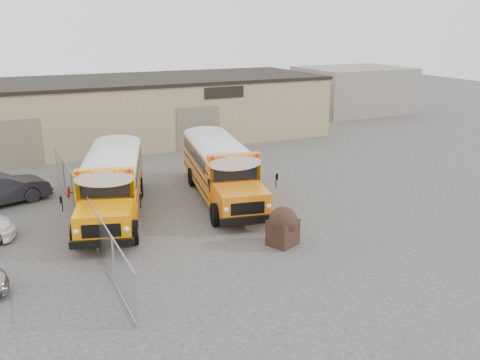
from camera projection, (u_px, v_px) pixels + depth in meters
name	position (u px, v px, depth m)	size (l,w,h in m)	color
ground	(237.00, 228.00, 23.35)	(120.00, 120.00, 0.00)	#383634
warehouse	(124.00, 110.00, 40.02)	(30.20, 10.20, 4.67)	tan
chainlink_fence	(83.00, 208.00, 23.23)	(0.07, 18.07, 1.81)	#979BA0
distant_building_right	(353.00, 90.00, 53.38)	(10.00, 8.00, 4.40)	gray
school_bus_left	(121.00, 149.00, 30.68)	(5.19, 10.21, 2.91)	#FA9001
school_bus_right	(199.00, 140.00, 32.94)	(4.26, 10.29, 2.93)	orange
tarp_bundle	(283.00, 226.00, 21.38)	(1.37, 1.31, 1.60)	black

